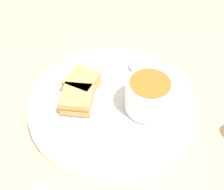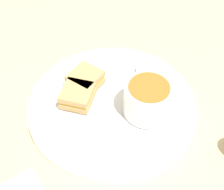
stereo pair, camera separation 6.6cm
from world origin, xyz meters
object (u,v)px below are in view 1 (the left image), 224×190
spoon (136,69)px  sandwich_half_near (82,82)px  sandwich_half_far (77,99)px  soup_bowl (149,95)px

spoon → sandwich_half_near: (-0.11, 0.09, 0.01)m
sandwich_half_far → sandwich_half_near: bearing=18.6°
spoon → sandwich_half_near: size_ratio=1.36×
soup_bowl → sandwich_half_near: soup_bowl is taller
soup_bowl → spoon: (0.09, 0.07, -0.03)m
sandwich_half_near → sandwich_half_far: same height
soup_bowl → sandwich_half_far: (-0.06, 0.14, -0.02)m
soup_bowl → spoon: soup_bowl is taller
soup_bowl → sandwich_half_far: bearing=114.8°
soup_bowl → spoon: 0.12m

